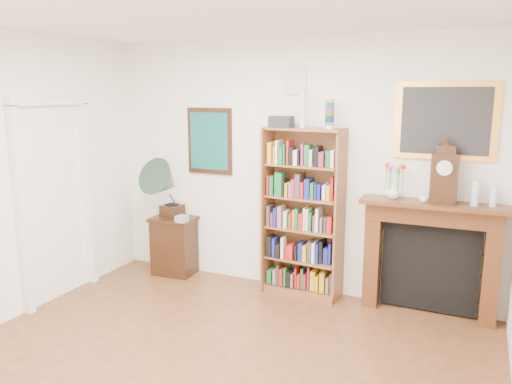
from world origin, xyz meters
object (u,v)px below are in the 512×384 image
Objects in this scene: bookshelf at (303,204)px; fireplace at (430,248)px; flower_vase at (393,192)px; mantel_clock at (444,175)px; teacup at (424,199)px; gramophone at (165,184)px; bottle_left at (475,193)px; cd_stack at (182,219)px; side_cabinet at (174,246)px; bottle_right at (494,196)px.

bookshelf reaches higher than fireplace.
flower_vase reaches higher than fireplace.
mantel_clock is 6.96× the size of teacup.
flower_vase is at bearing -174.50° from fireplace.
gramophone reaches higher than bottle_left.
bookshelf is at bearing -178.22° from mantel_clock.
bookshelf is 1.38m from fireplace.
fireplace is 0.53m from teacup.
bookshelf is at bearing 10.24° from gramophone.
fireplace is at bearing 5.22° from cd_stack.
side_cabinet is 4.96× the size of flower_vase.
bottle_right reaches higher than side_cabinet.
bookshelf is 2.84× the size of gramophone.
bottle_right is (3.28, 0.24, 0.52)m from cd_stack.
bottle_left is 0.16m from bottle_right.
flower_vase is 0.75m from bottle_left.
teacup is at bearing 3.04° from cd_stack.
mantel_clock is 2.34× the size of bottle_left.
fireplace is 17.29× the size of teacup.
bookshelf is 3.79× the size of mantel_clock.
flower_vase reaches higher than cd_stack.
bottle_left is at bearing -1.98° from side_cabinet.
cd_stack is at bearing -176.16° from fireplace.
gramophone is 3.75× the size of bottle_right.
side_cabinet is at bearing -177.59° from mantel_clock.
bookshelf reaches higher than teacup.
gramophone reaches higher than teacup.
cd_stack is at bearing -8.56° from gramophone.
gramophone is (-0.05, -0.07, 0.78)m from side_cabinet.
side_cabinet is 0.47m from cd_stack.
cd_stack is at bearing -175.82° from bottle_right.
fireplace is 2.77m from cd_stack.
gramophone is 9.29× the size of teacup.
fireplace is 2.48× the size of mantel_clock.
mantel_clock reaches higher than flower_vase.
bottle_right is at bearing -1.46° from side_cabinet.
side_cabinet is at bearing -178.62° from flower_vase.
cd_stack is 1.49× the size of teacup.
flower_vase reaches higher than teacup.
bottle_right reaches higher than flower_vase.
mantel_clock is (3.06, 0.04, 1.08)m from side_cabinet.
gramophone is 0.47m from cd_stack.
gramophone is at bearing -126.86° from side_cabinet.
gramophone is at bearing -171.15° from bookshelf.
side_cabinet is 0.79m from gramophone.
fireplace is at bearing 142.39° from mantel_clock.
flower_vase is (2.38, 0.21, 0.49)m from cd_stack.
fireplace is at bearing 6.88° from flower_vase.
side_cabinet is at bearing -173.57° from bookshelf.
side_cabinet is at bearing 62.66° from gramophone.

